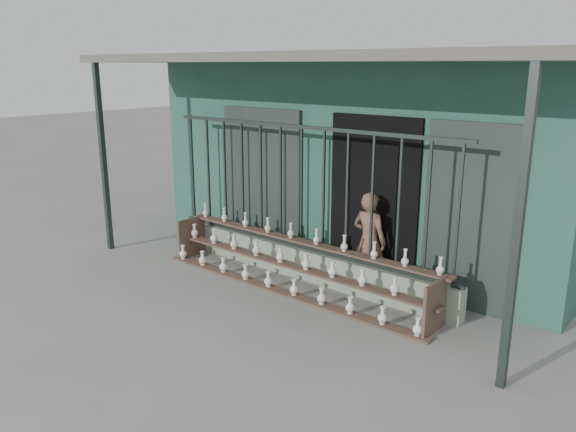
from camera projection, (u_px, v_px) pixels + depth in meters
The scene contains 6 objects.
ground at pixel (239, 304), 7.40m from camera, with size 60.00×60.00×0.00m, color slate.
workshop_building at pixel (403, 147), 10.11m from camera, with size 7.40×6.60×3.21m.
parapet_wall at pixel (301, 262), 8.30m from camera, with size 5.00×0.20×0.45m, color #91A28A.
security_fence at pixel (301, 188), 8.01m from camera, with size 5.00×0.04×1.80m.
shelf_rack at pixel (292, 264), 7.86m from camera, with size 4.50×0.68×0.85m.
elderly_woman at pixel (369, 241), 7.76m from camera, with size 0.51×0.33×1.39m, color brown.
Camera 1 is at (4.88, -4.84, 3.06)m, focal length 35.00 mm.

